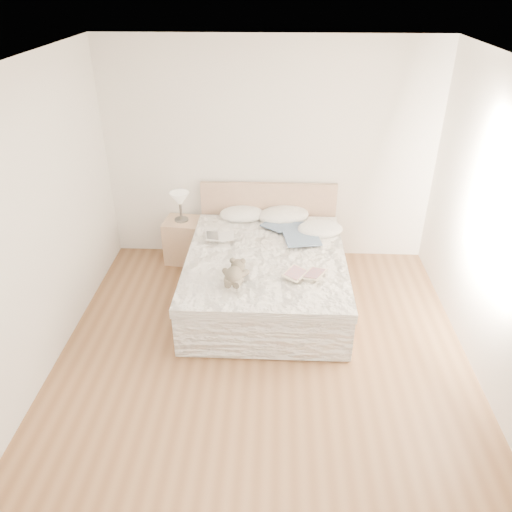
# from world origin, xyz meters

# --- Properties ---
(floor) EXTENTS (4.00, 4.50, 0.00)m
(floor) POSITION_xyz_m (0.00, 0.00, 0.00)
(floor) COLOR brown
(floor) RESTS_ON ground
(ceiling) EXTENTS (4.00, 4.50, 0.00)m
(ceiling) POSITION_xyz_m (0.00, 0.00, 2.70)
(ceiling) COLOR white
(ceiling) RESTS_ON ground
(wall_back) EXTENTS (4.00, 0.02, 2.70)m
(wall_back) POSITION_xyz_m (0.00, 2.25, 1.35)
(wall_back) COLOR white
(wall_back) RESTS_ON ground
(wall_front) EXTENTS (4.00, 0.02, 2.70)m
(wall_front) POSITION_xyz_m (0.00, -2.25, 1.35)
(wall_front) COLOR white
(wall_front) RESTS_ON ground
(wall_left) EXTENTS (0.02, 4.50, 2.70)m
(wall_left) POSITION_xyz_m (-2.00, 0.00, 1.35)
(wall_left) COLOR white
(wall_left) RESTS_ON ground
(wall_right) EXTENTS (0.02, 4.50, 2.70)m
(wall_right) POSITION_xyz_m (2.00, 0.00, 1.35)
(wall_right) COLOR white
(wall_right) RESTS_ON ground
(window) EXTENTS (0.02, 1.30, 1.10)m
(window) POSITION_xyz_m (1.99, 0.30, 1.45)
(window) COLOR white
(window) RESTS_ON wall_right
(bed) EXTENTS (1.72, 2.14, 1.00)m
(bed) POSITION_xyz_m (0.00, 1.19, 0.31)
(bed) COLOR tan
(bed) RESTS_ON floor
(nightstand) EXTENTS (0.49, 0.44, 0.56)m
(nightstand) POSITION_xyz_m (-1.07, 2.00, 0.28)
(nightstand) COLOR tan
(nightstand) RESTS_ON floor
(table_lamp) EXTENTS (0.31, 0.31, 0.37)m
(table_lamp) POSITION_xyz_m (-1.08, 2.00, 0.83)
(table_lamp) COLOR #4A4741
(table_lamp) RESTS_ON nightstand
(pillow_left) EXTENTS (0.59, 0.44, 0.17)m
(pillow_left) POSITION_xyz_m (-0.33, 2.05, 0.64)
(pillow_left) COLOR white
(pillow_left) RESTS_ON bed
(pillow_middle) EXTENTS (0.74, 0.60, 0.19)m
(pillow_middle) POSITION_xyz_m (0.19, 2.04, 0.64)
(pillow_middle) COLOR white
(pillow_middle) RESTS_ON bed
(pillow_right) EXTENTS (0.58, 0.44, 0.16)m
(pillow_right) POSITION_xyz_m (0.62, 1.69, 0.64)
(pillow_right) COLOR white
(pillow_right) RESTS_ON bed
(blouse) EXTENTS (0.72, 0.75, 0.02)m
(blouse) POSITION_xyz_m (0.38, 1.56, 0.63)
(blouse) COLOR #405674
(blouse) RESTS_ON bed
(photo_book) EXTENTS (0.38, 0.29, 0.03)m
(photo_book) POSITION_xyz_m (-0.54, 1.45, 0.63)
(photo_book) COLOR silver
(photo_book) RESTS_ON bed
(childrens_book) EXTENTS (0.47, 0.42, 0.03)m
(childrens_book) POSITION_xyz_m (0.40, 0.69, 0.63)
(childrens_book) COLOR beige
(childrens_book) RESTS_ON bed
(teddy_bear) EXTENTS (0.26, 0.35, 0.18)m
(teddy_bear) POSITION_xyz_m (-0.30, 0.51, 0.65)
(teddy_bear) COLOR #635949
(teddy_bear) RESTS_ON bed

